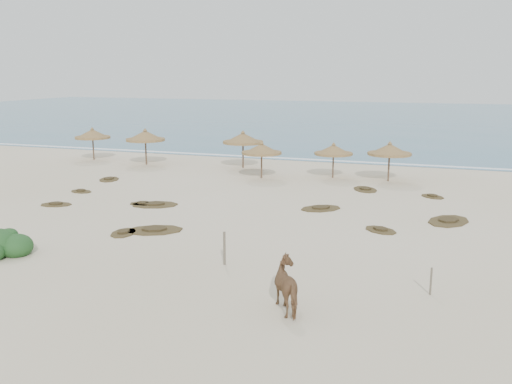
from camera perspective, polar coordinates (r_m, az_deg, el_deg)
ground at (r=26.29m, az=-6.69°, el=-5.00°), size 160.00×160.00×0.00m
ocean at (r=98.52m, az=12.68°, el=7.24°), size 200.00×100.00×0.01m
foam_line at (r=50.42m, az=6.21°, el=3.20°), size 70.00×0.60×0.01m
palapa_0 at (r=52.04m, az=-16.04°, el=5.56°), size 3.59×3.59×2.89m
palapa_1 at (r=48.29m, az=-11.01°, el=5.49°), size 4.13×4.13×3.05m
palapa_2 at (r=45.78m, az=-1.31°, el=5.35°), size 3.33×3.33×3.04m
palapa_3 at (r=41.28m, az=0.56°, el=4.28°), size 3.86×3.86×2.73m
palapa_4 at (r=41.80m, az=7.76°, el=4.16°), size 3.58×3.58×2.62m
palapa_5 at (r=41.19m, az=13.21°, el=4.11°), size 3.87×3.87×2.87m
horse at (r=18.69m, az=3.47°, el=-9.37°), size 1.92×2.15×1.69m
fence_post_near at (r=22.99m, az=-3.17°, el=-5.65°), size 0.11×0.11×1.37m
fence_post_far at (r=20.94m, az=17.09°, el=-8.53°), size 0.10×0.10×0.99m
scrub_0 at (r=35.21m, az=-19.37°, el=-1.16°), size 2.07×1.64×0.16m
scrub_1 at (r=33.70m, az=-10.09°, el=-1.23°), size 3.15×2.58×0.16m
scrub_2 at (r=34.02m, az=-11.21°, el=-1.14°), size 1.74×1.21×0.16m
scrub_3 at (r=32.48m, az=6.49°, el=-1.61°), size 2.83×2.75×0.16m
scrub_4 at (r=28.57m, az=12.35°, el=-3.71°), size 2.11×2.00×0.16m
scrub_5 at (r=31.21m, az=18.69°, el=-2.74°), size 2.77×3.35×0.16m
scrub_6 at (r=42.29m, az=-14.49°, el=1.25°), size 2.08×2.47×0.16m
scrub_7 at (r=38.12m, az=10.86°, el=0.28°), size 2.28×2.62×0.16m
scrub_8 at (r=38.54m, az=-17.09°, el=0.08°), size 1.72×1.31×0.16m
scrub_9 at (r=28.35m, az=-10.12°, el=-3.74°), size 3.31×2.87×0.16m
scrub_10 at (r=36.98m, az=17.23°, el=-0.41°), size 1.91×1.88×0.16m
scrub_11 at (r=28.17m, az=-13.12°, el=-3.97°), size 1.40×1.89×0.16m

